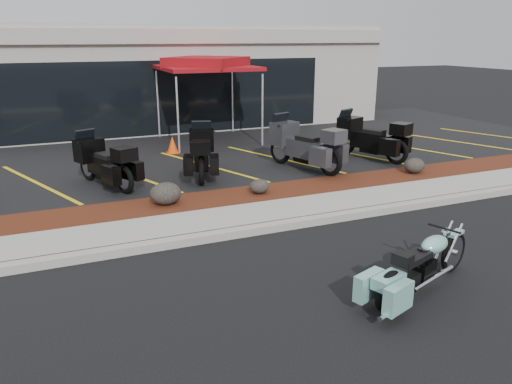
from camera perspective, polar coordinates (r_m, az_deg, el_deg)
name	(u,v)px	position (r m, az deg, el deg)	size (l,w,h in m)	color
ground	(305,246)	(9.05, 5.65, -6.12)	(90.00, 90.00, 0.00)	black
curb	(283,225)	(9.76, 3.16, -3.80)	(24.00, 0.25, 0.15)	gray
sidewalk	(269,214)	(10.36, 1.47, -2.51)	(24.00, 1.20, 0.15)	gray
mulch_bed	(247,197)	(11.40, -1.01, -0.60)	(24.00, 1.20, 0.16)	#3E100E
upper_lot	(185,150)	(16.37, -8.11, 4.77)	(26.00, 9.60, 0.15)	black
dealership_building	(144,76)	(22.16, -12.66, 12.84)	(18.00, 8.16, 4.00)	#9A948B
boulder_left	(166,194)	(10.78, -10.29, -0.17)	(0.68, 0.56, 0.48)	black
boulder_mid	(259,186)	(11.37, 0.40, 0.65)	(0.47, 0.39, 0.33)	black
boulder_right	(414,165)	(13.73, 17.65, 2.90)	(0.56, 0.47, 0.40)	black
hero_cruiser	(454,246)	(8.47, 21.68, -5.79)	(2.52, 0.64, 0.89)	#7EC4B6
touring_black_front	(87,155)	(13.01, -18.74, 4.01)	(2.22, 0.85, 1.29)	black
touring_black_mid	(202,145)	(13.57, -6.19, 5.39)	(2.25, 0.86, 1.31)	black
touring_grey	(281,138)	(14.03, 2.82, 6.14)	(2.47, 0.94, 1.44)	#2F3034
touring_black_rear	(345,132)	(15.36, 10.19, 6.77)	(2.39, 0.91, 1.39)	black
traffic_cone	(173,145)	(15.62, -9.52, 5.35)	(0.34, 0.34, 0.52)	#F44708
popup_canopy	(207,65)	(17.07, -5.65, 14.25)	(3.96, 3.96, 2.80)	silver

